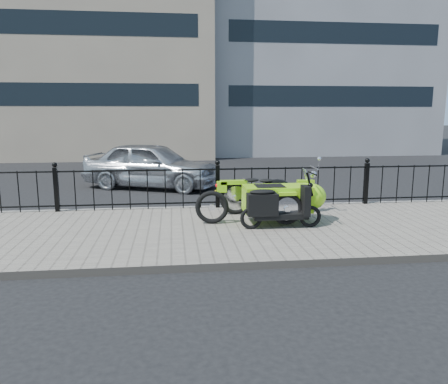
{
  "coord_description": "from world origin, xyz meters",
  "views": [
    {
      "loc": [
        -0.99,
        -8.32,
        2.26
      ],
      "look_at": [
        -0.02,
        -0.1,
        0.73
      ],
      "focal_mm": 35.0,
      "sensor_mm": 36.0,
      "label": 1
    }
  ],
  "objects": [
    {
      "name": "sidewalk",
      "position": [
        0.0,
        -0.5,
        0.06
      ],
      "size": [
        30.0,
        3.8,
        0.12
      ],
      "primitive_type": "cube",
      "color": "#6A635A",
      "rests_on": "ground"
    },
    {
      "name": "building_grey",
      "position": [
        7.0,
        16.99,
        7.5
      ],
      "size": [
        12.0,
        8.01,
        15.0
      ],
      "color": "gray",
      "rests_on": "ground"
    },
    {
      "name": "sedan_car",
      "position": [
        -1.62,
        4.78,
        0.69
      ],
      "size": [
        4.37,
        3.06,
        1.38
      ],
      "primitive_type": "imported",
      "rotation": [
        0.0,
        0.0,
        1.18
      ],
      "color": "#B5B7BD",
      "rests_on": "ground"
    },
    {
      "name": "spare_tire",
      "position": [
        -0.26,
        -0.15,
        0.45
      ],
      "size": [
        0.66,
        0.15,
        0.65
      ],
      "primitive_type": "torus",
      "rotation": [
        1.57,
        0.0,
        -0.09
      ],
      "color": "black",
      "rests_on": "sidewalk"
    },
    {
      "name": "motorcycle_sidecar",
      "position": [
        1.19,
        -0.02,
        0.59
      ],
      "size": [
        2.28,
        1.48,
        0.98
      ],
      "color": "black",
      "rests_on": "sidewalk"
    },
    {
      "name": "scooter",
      "position": [
        0.88,
        -0.62,
        0.52
      ],
      "size": [
        1.54,
        0.45,
        1.04
      ],
      "color": "black",
      "rests_on": "sidewalk"
    },
    {
      "name": "ground",
      "position": [
        0.0,
        0.0,
        0.0
      ],
      "size": [
        120.0,
        120.0,
        0.0
      ],
      "primitive_type": "plane",
      "color": "black",
      "rests_on": "ground"
    },
    {
      "name": "curb",
      "position": [
        0.0,
        1.44,
        0.06
      ],
      "size": [
        30.0,
        0.1,
        0.12
      ],
      "primitive_type": "cube",
      "color": "gray",
      "rests_on": "ground"
    },
    {
      "name": "iron_fence",
      "position": [
        0.0,
        1.3,
        0.59
      ],
      "size": [
        14.11,
        0.11,
        1.08
      ],
      "color": "black",
      "rests_on": "sidewalk"
    },
    {
      "name": "building_tan",
      "position": [
        -6.0,
        15.99,
        6.0
      ],
      "size": [
        14.0,
        8.01,
        12.0
      ],
      "color": "gray",
      "rests_on": "ground"
    }
  ]
}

